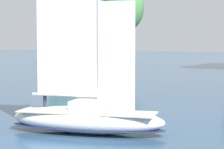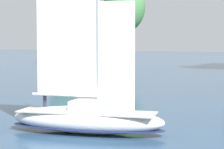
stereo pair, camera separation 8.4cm
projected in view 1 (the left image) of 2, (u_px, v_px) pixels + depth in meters
The scene contains 4 objects.
ground_plane at pixel (87, 133), 24.34m from camera, with size 400.00×400.00×0.00m, color #2D4C6B.
tree_shore_left at pixel (62, 22), 98.82m from camera, with size 6.66×6.66×13.71m.
tree_shore_center at pixel (123, 7), 87.88m from camera, with size 8.39×8.39×17.27m.
sailboat_main at pixel (87, 116), 24.26m from camera, with size 9.21×4.41×12.21m.
Camera 1 is at (12.54, -20.54, 5.07)m, focal length 70.00 mm.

